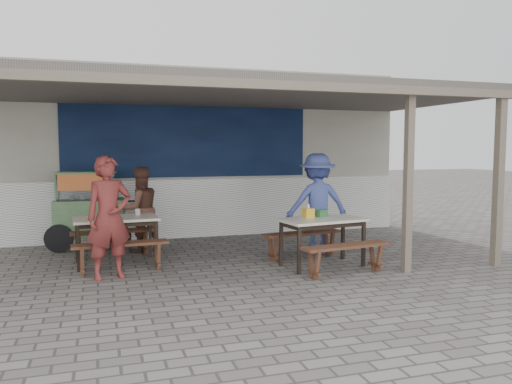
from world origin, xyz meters
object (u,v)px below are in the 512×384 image
object	(u,v)px
bench_right_street	(346,253)
table_right	(323,224)
bench_left_wall	(113,237)
patron_wall_side	(140,209)
bench_right_wall	(302,239)
bench_left_street	(121,250)
tissue_box	(308,213)
vendor_cart	(89,207)
condiment_bowl	(111,216)
table_left	(116,222)
patron_street_side	(109,217)
patron_right_table	(317,203)
donation_box	(322,213)
condiment_jar	(138,212)

from	to	relation	value
bench_right_street	table_right	bearing A→B (deg)	90.00
bench_left_wall	patron_wall_side	bearing A→B (deg)	30.11
bench_right_street	bench_right_wall	world-z (taller)	same
bench_left_street	bench_right_wall	distance (m)	2.93
bench_left_wall	tissue_box	distance (m)	3.35
bench_left_wall	vendor_cart	size ratio (longest dim) A/B	0.77
vendor_cart	condiment_bowl	world-z (taller)	vendor_cart
tissue_box	condiment_bowl	world-z (taller)	tissue_box
table_left	condiment_bowl	bearing A→B (deg)	172.45
bench_left_street	bench_right_wall	world-z (taller)	same
bench_right_street	vendor_cart	bearing A→B (deg)	129.76
tissue_box	condiment_bowl	size ratio (longest dim) A/B	0.83
bench_left_street	tissue_box	xyz separation A→B (m)	(2.85, -0.35, 0.49)
bench_left_wall	tissue_box	bearing A→B (deg)	-31.59
bench_left_street	bench_right_street	size ratio (longest dim) A/B	0.99
tissue_box	condiment_bowl	xyz separation A→B (m)	(-2.96, 0.95, -0.05)
patron_street_side	tissue_box	xyz separation A→B (m)	(3.01, -0.07, -0.05)
tissue_box	table_right	bearing A→B (deg)	-46.04
patron_right_table	donation_box	world-z (taller)	patron_right_table
donation_box	bench_left_wall	bearing A→B (deg)	154.28
patron_wall_side	tissue_box	distance (m)	3.08
bench_right_wall	condiment_bowl	size ratio (longest dim) A/B	7.92
bench_right_wall	donation_box	bearing A→B (deg)	-76.91
bench_right_street	patron_street_side	distance (m)	3.41
tissue_box	condiment_bowl	distance (m)	3.11
bench_left_street	bench_right_wall	xyz separation A→B (m)	(2.93, 0.09, -0.00)
table_left	bench_left_street	size ratio (longest dim) A/B	0.95
bench_left_wall	condiment_jar	distance (m)	0.71
bench_right_street	patron_wall_side	xyz separation A→B (m)	(-2.70, 2.66, 0.42)
bench_left_wall	bench_right_street	distance (m)	3.94
vendor_cart	donation_box	bearing A→B (deg)	-28.05
bench_left_street	table_right	xyz separation A→B (m)	(3.02, -0.52, 0.33)
table_left	bench_left_street	world-z (taller)	table_left
patron_right_table	donation_box	size ratio (longest dim) A/B	10.32
bench_right_street	patron_right_table	xyz separation A→B (m)	(0.26, 1.60, 0.54)
bench_right_wall	patron_street_side	size ratio (longest dim) A/B	0.81
bench_right_wall	vendor_cart	world-z (taller)	vendor_cart
bench_right_street	condiment_jar	size ratio (longest dim) A/B	14.87
bench_left_street	vendor_cart	world-z (taller)	vendor_cart
table_right	tissue_box	bearing A→B (deg)	125.64
tissue_box	patron_right_table	bearing A→B (deg)	57.47
patron_right_table	patron_street_side	bearing A→B (deg)	18.25
bench_right_street	vendor_cart	distance (m)	4.82
bench_left_street	condiment_jar	size ratio (longest dim) A/B	14.78
table_right	bench_right_wall	xyz separation A→B (m)	(-0.09, 0.61, -0.33)
bench_left_wall	bench_right_wall	size ratio (longest dim) A/B	0.99
patron_street_side	tissue_box	world-z (taller)	patron_street_side
table_right	patron_wall_side	size ratio (longest dim) A/B	0.90
patron_right_table	table_right	bearing A→B (deg)	76.71
bench_right_wall	condiment_jar	world-z (taller)	condiment_jar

